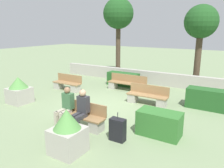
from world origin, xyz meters
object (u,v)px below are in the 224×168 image
Objects in this scene: person_seated_man at (66,105)px; tree_leftmost at (118,15)px; bench_left_side at (67,84)px; bench_back at (127,84)px; planter_corner_left at (19,90)px; bench_right_side at (147,97)px; suitcase at (118,130)px; planter_corner_right at (67,132)px; tree_center_left at (201,24)px; person_seated_woman at (81,108)px; bench_front at (81,118)px.

person_seated_man is 0.25× the size of tree_leftmost.
bench_left_side is 0.79× the size of bench_back.
tree_leftmost is (0.60, 7.68, 3.56)m from planter_corner_left.
tree_leftmost is at bearing 137.17° from bench_right_side.
bench_right_side is 0.85× the size of bench_back.
suitcase is 0.17× the size of tree_leftmost.
planter_corner_right is 0.27× the size of tree_center_left.
bench_back is 5.48m from suitcase.
planter_corner_right is at bearing -45.63° from person_seated_man.
person_seated_man is 0.66m from person_seated_woman.
bench_front is at bearing 136.43° from person_seated_woman.
bench_right_side is 0.40× the size of tree_center_left.
bench_right_side is at bearing 72.73° from bench_front.
bench_front is at bearing -80.01° from bench_back.
bench_front is at bearing 117.58° from planter_corner_right.
bench_front is at bearing 172.95° from suitcase.
person_seated_woman is at bearing -45.57° from bench_left_side.
tree_leftmost is 5.49m from tree_center_left.
person_seated_woman is (0.92, -4.91, 0.40)m from bench_back.
suitcase is (0.52, -3.46, 0.03)m from bench_right_side.
bench_right_side is at bearing -2.17° from bench_left_side.
tree_center_left is (6.02, 7.25, 2.89)m from planter_corner_left.
person_seated_man is 1.07× the size of planter_corner_right.
bench_left_side is 7.95m from tree_center_left.
tree_leftmost is (-4.82, 8.35, 3.78)m from suitcase.
bench_left_side is at bearing 146.60° from suitcase.
person_seated_man is at bearing -108.73° from tree_center_left.
bench_right_side is at bearing -104.23° from tree_center_left.
bench_back is 1.62× the size of person_seated_woman.
tree_center_left is at bearing -4.49° from tree_leftmost.
person_seated_woman is (0.14, -0.14, 0.41)m from bench_front.
person_seated_woman is at bearing 0.17° from person_seated_man.
suitcase is at bearing -7.05° from bench_front.
person_seated_woman reaches higher than suitcase.
tree_center_left is (2.92, 2.95, 3.14)m from bench_back.
bench_front is 1.37× the size of person_seated_woman.
bench_left_side is at bearing 138.17° from person_seated_woman.
person_seated_woman reaches higher than bench_front.
person_seated_man reaches higher than bench_back.
planter_corner_left is at bearing 172.96° from bench_front.
person_seated_woman reaches higher than bench_left_side.
suitcase is at bearing -2.23° from person_seated_woman.
bench_right_side is 1.54× the size of planter_corner_left.
bench_back is 2.42× the size of suitcase.
bench_front is at bearing -105.52° from tree_center_left.
bench_right_side is at bearing 98.53° from suitcase.
tree_leftmost reaches higher than planter_corner_right.
bench_back is 0.47× the size of tree_center_left.
bench_right_side is (4.54, 0.12, 0.01)m from bench_left_side.
person_seated_woman is at bearing -78.64° from bench_back.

